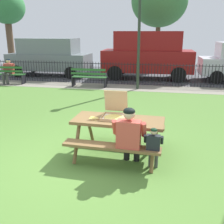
{
  "coord_description": "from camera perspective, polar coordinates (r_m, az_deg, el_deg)",
  "views": [
    {
      "loc": [
        1.46,
        -4.46,
        2.44
      ],
      "look_at": [
        0.4,
        0.96,
        0.75
      ],
      "focal_mm": 42.28,
      "sensor_mm": 36.0,
      "label": 1
    }
  ],
  "objects": [
    {
      "name": "adult_at_table",
      "position": [
        4.77,
        3.8,
        -4.98
      ],
      "size": [
        0.62,
        0.6,
        1.19
      ],
      "color": "black",
      "rests_on": "ground"
    },
    {
      "name": "ground",
      "position": [
        7.03,
        -1.61,
        -3.39
      ],
      "size": [
        28.0,
        11.94,
        0.02
      ],
      "primitive_type": "cube",
      "color": "#578437"
    },
    {
      "name": "pizza_slice_on_table",
      "position": [
        5.3,
        -3.95,
        -1.33
      ],
      "size": [
        0.25,
        0.28,
        0.02
      ],
      "color": "#E1CE51",
      "rests_on": "picnic_table_foreground"
    },
    {
      "name": "park_bench_center",
      "position": [
        12.19,
        -4.98,
        7.4
      ],
      "size": [
        1.6,
        0.46,
        0.85
      ],
      "color": "#2D642E",
      "rests_on": "ground"
    },
    {
      "name": "street_asphalt",
      "position": [
        15.81,
        5.69,
        8.03
      ],
      "size": [
        28.0,
        6.31,
        0.01
      ],
      "primitive_type": "cube",
      "color": "#424247"
    },
    {
      "name": "far_tree_midleft",
      "position": [
        20.12,
        10.22,
        22.5
      ],
      "size": [
        3.9,
        3.9,
        6.22
      ],
      "color": "brown",
      "rests_on": "ground"
    },
    {
      "name": "iron_fence_streetside",
      "position": [
        12.62,
        4.34,
        8.28
      ],
      "size": [
        21.37,
        0.03,
        1.05
      ],
      "color": "black",
      "rests_on": "ground"
    },
    {
      "name": "person_on_park_bench",
      "position": [
        13.84,
        -21.53,
        8.45
      ],
      "size": [
        0.61,
        0.59,
        1.19
      ],
      "color": "#3E3E3E",
      "rests_on": "ground"
    },
    {
      "name": "parked_car_left",
      "position": [
        14.4,
        7.72,
        12.35
      ],
      "size": [
        4.74,
        2.15,
        2.46
      ],
      "color": "maroon",
      "rests_on": "ground"
    },
    {
      "name": "cobblestone_walkway",
      "position": [
        12.04,
        3.88,
        5.26
      ],
      "size": [
        28.0,
        1.4,
        0.01
      ],
      "primitive_type": "cube",
      "color": "gray"
    },
    {
      "name": "park_bench_left",
      "position": [
        13.88,
        -21.58,
        7.45
      ],
      "size": [
        1.63,
        0.61,
        0.85
      ],
      "color": "#295F29",
      "rests_on": "ground"
    },
    {
      "name": "pizza_box_open",
      "position": [
        5.34,
        0.55,
        -0.08
      ],
      "size": [
        0.48,
        0.56,
        0.53
      ],
      "color": "tan",
      "rests_on": "picnic_table_foreground"
    },
    {
      "name": "far_tree_left",
      "position": [
        23.54,
        -21.83,
        20.07
      ],
      "size": [
        2.83,
        2.83,
        5.54
      ],
      "color": "brown",
      "rests_on": "ground"
    },
    {
      "name": "lamp_post_walkway",
      "position": [
        11.52,
        5.94,
        18.9
      ],
      "size": [
        0.28,
        0.28,
        4.73
      ],
      "color": "#2D382D",
      "rests_on": "ground"
    },
    {
      "name": "picnic_table_foreground",
      "position": [
        5.3,
        1.36,
        -3.32
      ],
      "size": [
        1.86,
        1.55,
        0.79
      ],
      "color": "brown",
      "rests_on": "ground"
    },
    {
      "name": "child_at_table",
      "position": [
        4.75,
        8.95,
        -7.05
      ],
      "size": [
        0.35,
        0.34,
        0.86
      ],
      "color": "#474747",
      "rests_on": "ground"
    },
    {
      "name": "parked_car_far_left",
      "position": [
        15.76,
        -13.38,
        11.68
      ],
      "size": [
        4.62,
        2.0,
        2.08
      ],
      "color": "slate",
      "rests_on": "ground"
    }
  ]
}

